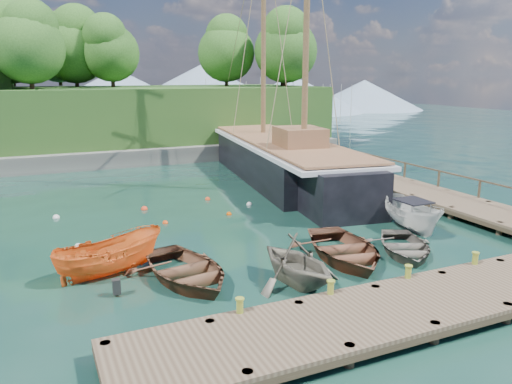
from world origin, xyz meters
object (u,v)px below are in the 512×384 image
Objects in this scene: rowboat_2 at (344,259)px; schooner at (281,162)px; cabin_boat_white at (411,230)px; rowboat_1 at (296,283)px; rowboat_0 at (186,280)px; rowboat_3 at (404,253)px; motorboat_orange at (111,274)px.

schooner is at bearing 83.68° from rowboat_2.
rowboat_2 is at bearing -148.99° from cabin_boat_white.
schooner is at bearing 55.30° from rowboat_1.
rowboat_1 is 0.13× the size of schooner.
rowboat_0 is 0.17× the size of schooner.
rowboat_3 is at bearing -89.91° from schooner.
rowboat_1 is at bearing -143.88° from rowboat_2.
motorboat_orange is at bearing -170.69° from cabin_boat_white.
cabin_boat_white is at bearing 71.03° from rowboat_3.
rowboat_1 is (3.43, -1.85, 0.00)m from rowboat_0.
motorboat_orange is 0.97× the size of cabin_boat_white.
rowboat_0 is 1.14× the size of cabin_boat_white.
rowboat_2 is at bearing -119.64° from motorboat_orange.
schooner reaches higher than motorboat_orange.
schooner is at bearing 43.14° from rowboat_0.
rowboat_2 is 8.96m from motorboat_orange.
rowboat_2 is (6.33, -0.52, 0.00)m from rowboat_0.
rowboat_1 is at bearing -144.59° from rowboat_3.
rowboat_0 is 1.34× the size of rowboat_1.
rowboat_0 is at bearing 142.24° from rowboat_1.
rowboat_0 reaches higher than rowboat_3.
cabin_boat_white is (2.41, 2.35, 0.00)m from rowboat_3.
cabin_boat_white is 0.15× the size of schooner.
cabin_boat_white is at bearing -80.69° from schooner.
rowboat_1 is 6.78m from motorboat_orange.
rowboat_1 is 17.84m from schooner.
rowboat_2 is 1.18× the size of cabin_boat_white.
rowboat_0 is 11.43m from cabin_boat_white.
motorboat_orange is (-5.80, 3.52, 0.00)m from rowboat_1.
schooner is (2.10, 15.26, 1.20)m from rowboat_3.
motorboat_orange is at bearing -166.62° from rowboat_3.
schooner reaches higher than rowboat_2.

